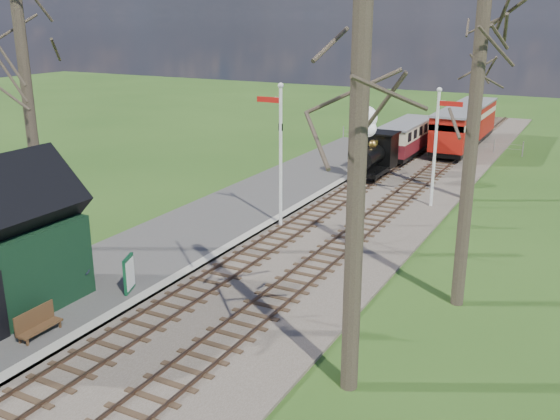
{
  "coord_description": "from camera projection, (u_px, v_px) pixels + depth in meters",
  "views": [
    {
      "loc": [
        11.29,
        -6.71,
        8.81
      ],
      "look_at": [
        0.48,
        13.72,
        1.6
      ],
      "focal_mm": 40.0,
      "sensor_mm": 36.0,
      "label": 1
    }
  ],
  "objects": [
    {
      "name": "distant_hills",
      "position": [
        492.0,
        243.0,
        71.84
      ],
      "size": [
        114.4,
        48.0,
        22.02
      ],
      "color": "#385B23",
      "rests_on": "ground"
    },
    {
      "name": "ballast_bed",
      "position": [
        372.0,
        198.0,
        31.29
      ],
      "size": [
        8.0,
        60.0,
        0.1
      ],
      "primitive_type": "cube",
      "color": "brown",
      "rests_on": "ground"
    },
    {
      "name": "track_near",
      "position": [
        347.0,
        194.0,
        31.86
      ],
      "size": [
        1.6,
        60.0,
        0.15
      ],
      "color": "brown",
      "rests_on": "ground"
    },
    {
      "name": "track_far",
      "position": [
        397.0,
        201.0,
        30.7
      ],
      "size": [
        1.6,
        60.0,
        0.15
      ],
      "color": "brown",
      "rests_on": "ground"
    },
    {
      "name": "platform",
      "position": [
        201.0,
        229.0,
        26.67
      ],
      "size": [
        5.0,
        44.0,
        0.2
      ],
      "primitive_type": "cube",
      "color": "#474442",
      "rests_on": "ground"
    },
    {
      "name": "coping_strip",
      "position": [
        247.0,
        237.0,
        25.64
      ],
      "size": [
        0.4,
        44.0,
        0.21
      ],
      "primitive_type": "cube",
      "color": "#B2AD9E",
      "rests_on": "ground"
    },
    {
      "name": "semaphore_near",
      "position": [
        279.0,
        145.0,
        26.09
      ],
      "size": [
        1.22,
        0.24,
        6.22
      ],
      "color": "silver",
      "rests_on": "ground"
    },
    {
      "name": "semaphore_far",
      "position": [
        437.0,
        139.0,
        28.94
      ],
      "size": [
        1.22,
        0.24,
        5.72
      ],
      "color": "silver",
      "rests_on": "ground"
    },
    {
      "name": "bare_trees",
      "position": [
        250.0,
        135.0,
        19.7
      ],
      "size": [
        15.51,
        22.39,
        12.0
      ],
      "color": "#382D23",
      "rests_on": "ground"
    },
    {
      "name": "fence_line",
      "position": [
        427.0,
        140.0,
        43.4
      ],
      "size": [
        12.6,
        0.08,
        1.0
      ],
      "color": "slate",
      "rests_on": "ground"
    },
    {
      "name": "locomotive",
      "position": [
        374.0,
        146.0,
        34.5
      ],
      "size": [
        1.64,
        3.83,
        4.11
      ],
      "color": "black",
      "rests_on": "ground"
    },
    {
      "name": "coach",
      "position": [
        406.0,
        137.0,
        39.76
      ],
      "size": [
        1.92,
        6.57,
        2.02
      ],
      "color": "black",
      "rests_on": "ground"
    },
    {
      "name": "red_carriage_a",
      "position": [
        455.0,
        132.0,
        40.4
      ],
      "size": [
        2.26,
        5.61,
        2.38
      ],
      "color": "black",
      "rests_on": "ground"
    },
    {
      "name": "red_carriage_b",
      "position": [
        473.0,
        120.0,
        45.04
      ],
      "size": [
        2.26,
        5.61,
        2.38
      ],
      "color": "black",
      "rests_on": "ground"
    },
    {
      "name": "sign_board",
      "position": [
        129.0,
        274.0,
        20.24
      ],
      "size": [
        0.38,
        0.79,
        1.2
      ],
      "color": "#0E4526",
      "rests_on": "platform"
    },
    {
      "name": "bench",
      "position": [
        37.0,
        323.0,
        17.52
      ],
      "size": [
        0.4,
        1.37,
        0.78
      ],
      "color": "#4B311B",
      "rests_on": "platform"
    },
    {
      "name": "person",
      "position": [
        84.0,
        275.0,
        20.0
      ],
      "size": [
        0.41,
        0.54,
        1.32
      ],
      "primitive_type": "imported",
      "rotation": [
        0.0,
        0.0,
        1.37
      ],
      "color": "#191E2E",
      "rests_on": "platform"
    }
  ]
}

